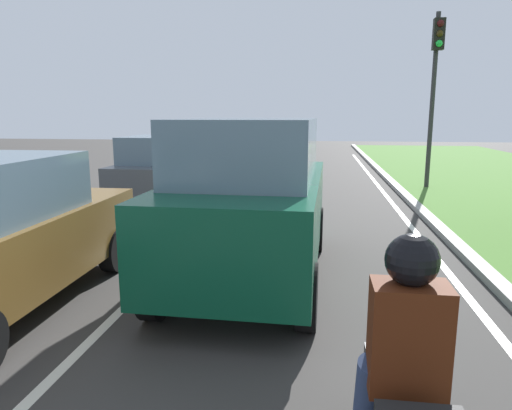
{
  "coord_description": "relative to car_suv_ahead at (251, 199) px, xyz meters",
  "views": [
    {
      "loc": [
        1.64,
        2.33,
        2.34
      ],
      "look_at": [
        0.85,
        8.07,
        1.2
      ],
      "focal_mm": 32.48,
      "sensor_mm": 36.0,
      "label": 1
    }
  ],
  "objects": [
    {
      "name": "car_suv_ahead",
      "position": [
        0.0,
        0.0,
        0.0
      ],
      "size": [
        2.06,
        4.54,
        2.28
      ],
      "rotation": [
        0.0,
        0.0,
        -0.02
      ],
      "color": "#0C472D",
      "rests_on": "ground"
    },
    {
      "name": "lane_line_center",
      "position": [
        -1.4,
        5.36,
        -1.16
      ],
      "size": [
        0.12,
        32.0,
        0.01
      ],
      "primitive_type": "cube",
      "color": "silver",
      "rests_on": "ground"
    },
    {
      "name": "lane_line_right_edge",
      "position": [
        2.9,
        5.36,
        -1.16
      ],
      "size": [
        0.12,
        32.0,
        0.01
      ],
      "primitive_type": "cube",
      "color": "silver",
      "rests_on": "ground"
    },
    {
      "name": "car_hatchback_far",
      "position": [
        -3.27,
        5.5,
        -0.28
      ],
      "size": [
        1.79,
        3.73,
        1.78
      ],
      "rotation": [
        0.0,
        0.0,
        -0.02
      ],
      "color": "#474C51",
      "rests_on": "ground"
    },
    {
      "name": "rider_person",
      "position": [
        1.42,
        -3.94,
        0.02
      ],
      "size": [
        0.5,
        0.4,
        1.16
      ],
      "rotation": [
        0.0,
        0.0,
        0.0
      ],
      "color": "#4C1E0C",
      "rests_on": "ground"
    },
    {
      "name": "ground_plane",
      "position": [
        -0.7,
        5.36,
        -1.17
      ],
      "size": [
        60.0,
        60.0,
        0.0
      ],
      "primitive_type": "plane",
      "color": "#383533"
    },
    {
      "name": "curb_right",
      "position": [
        3.4,
        5.36,
        -1.11
      ],
      "size": [
        0.24,
        48.0,
        0.12
      ],
      "primitive_type": "cube",
      "color": "#9E9B93",
      "rests_on": "ground"
    },
    {
      "name": "traffic_light_near_right",
      "position": [
        4.34,
        8.79,
        2.44
      ],
      "size": [
        0.32,
        0.5,
        5.33
      ],
      "color": "#2D2D2D",
      "rests_on": "ground"
    }
  ]
}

